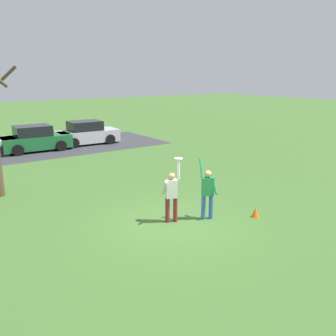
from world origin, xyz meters
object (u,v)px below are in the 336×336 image
Objects in this scene: parked_car_green at (35,139)px; field_cone_orange at (255,212)px; person_defender at (208,190)px; person_catcher at (171,193)px; parked_car_silver at (87,133)px; frisbee_disc at (179,159)px.

parked_car_green reaches higher than field_cone_orange.
person_defender is 1.84m from field_cone_orange.
parked_car_silver is at bearing 100.95° from person_catcher.
person_catcher is 13.99m from parked_car_green.
person_catcher is 1.02× the size of person_defender.
field_cone_orange is (2.32, -1.22, -1.93)m from frisbee_disc.
person_catcher reaches higher than person_defender.
frisbee_disc is 0.06× the size of parked_car_silver.
person_defender is 14.90m from parked_car_silver.
person_catcher reaches higher than field_cone_orange.
parked_car_silver reaches higher than field_cone_orange.
frisbee_disc is at bearing 0.00° from person_defender.
frisbee_disc reaches higher than field_cone_orange.
frisbee_disc is at bearing 152.31° from field_cone_orange.
person_catcher is 8.24× the size of frisbee_disc.
frisbee_disc reaches higher than person_defender.
person_catcher is at bearing 0.00° from person_defender.
person_catcher is at bearing -86.29° from parked_car_green.
parked_car_green is at bearing -60.73° from person_defender.
person_defender is 0.49× the size of parked_car_silver.
parked_car_green is 15.57m from field_cone_orange.
parked_car_green is at bearing 92.05° from frisbee_disc.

